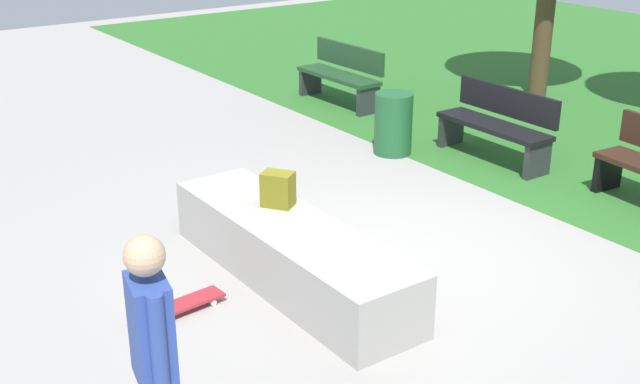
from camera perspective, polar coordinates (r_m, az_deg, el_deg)
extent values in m
plane|color=#9E9993|center=(7.77, 5.32, -4.27)|extent=(28.00, 28.00, 0.00)
cube|color=#A8A59E|center=(7.10, -2.12, -4.31)|extent=(2.92, 0.76, 0.56)
cube|color=olive|center=(7.30, -3.01, 0.20)|extent=(0.34, 0.32, 0.32)
cube|color=#2D4799|center=(4.45, -11.92, -9.62)|extent=(0.35, 0.26, 0.61)
cylinder|color=#2D4799|center=(4.58, -12.40, -8.32)|extent=(0.09, 0.09, 0.56)
cylinder|color=#2D4799|center=(4.30, -11.45, -10.45)|extent=(0.09, 0.09, 0.56)
sphere|color=tan|center=(4.24, -12.38, -4.46)|extent=(0.22, 0.22, 0.22)
cube|color=#A5262D|center=(6.79, -10.00, -7.96)|extent=(0.27, 0.81, 0.02)
cylinder|color=silver|center=(7.00, -8.33, -7.29)|extent=(0.03, 0.06, 0.06)
cylinder|color=silver|center=(6.88, -7.61, -7.80)|extent=(0.03, 0.06, 0.06)
cylinder|color=silver|center=(6.76, -12.38, -8.70)|extent=(0.03, 0.06, 0.06)
cylinder|color=silver|center=(6.64, -11.71, -9.26)|extent=(0.03, 0.06, 0.06)
cube|color=#1E4223|center=(12.55, 1.30, 8.26)|extent=(1.61, 0.48, 0.06)
cube|color=#1E4223|center=(12.62, 2.11, 9.64)|extent=(1.60, 0.10, 0.36)
cube|color=#2D2D33|center=(12.06, 3.45, 6.55)|extent=(0.09, 0.40, 0.45)
cube|color=#2D2D33|center=(13.18, -0.69, 7.92)|extent=(0.09, 0.40, 0.45)
cube|color=black|center=(10.25, 12.23, 4.61)|extent=(1.60, 0.45, 0.06)
cube|color=black|center=(10.33, 13.20, 6.29)|extent=(1.60, 0.07, 0.36)
cube|color=#2D2D33|center=(9.87, 15.21, 2.27)|extent=(0.08, 0.40, 0.45)
cube|color=#2D2D33|center=(10.81, 9.31, 4.46)|extent=(0.08, 0.40, 0.45)
cube|color=black|center=(9.71, 19.80, 1.41)|extent=(0.12, 0.40, 0.45)
cylinder|color=#4C3823|center=(13.36, 15.75, 12.38)|extent=(0.30, 0.30, 2.76)
cylinder|color=#1E592D|center=(10.34, 5.24, 4.87)|extent=(0.49, 0.49, 0.79)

